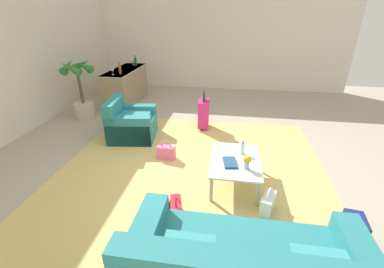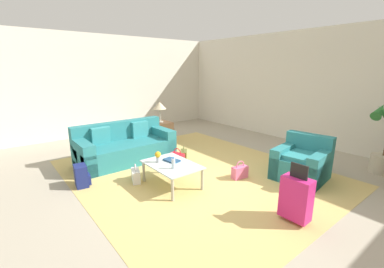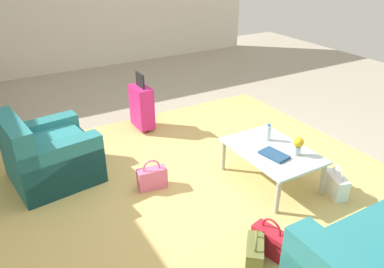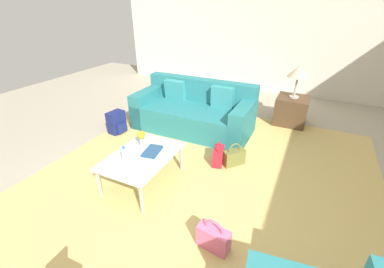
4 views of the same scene
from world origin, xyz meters
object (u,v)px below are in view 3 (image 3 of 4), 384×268
handbag_red (270,240)px  handbag_olive (254,254)px  water_bottle (268,133)px  flower_vase (298,145)px  handbag_pink (152,178)px  coffee_table_book (274,155)px  handbag_white (336,185)px  suitcase_magenta (142,106)px  coffee_table (272,153)px  armchair (47,158)px

handbag_red → handbag_olive: size_ratio=1.00×
water_bottle → flower_vase: (-0.42, -0.05, 0.03)m
handbag_red → handbag_pink: 1.49m
coffee_table_book → handbag_white: bearing=-138.6°
handbag_white → suitcase_magenta: bearing=24.2°
coffee_table → suitcase_magenta: (2.00, 0.70, -0.01)m
water_bottle → handbag_white: bearing=-155.2°
flower_vase → handbag_olive: size_ratio=0.57×
coffee_table → water_bottle: size_ratio=5.14×
handbag_white → armchair: bearing=54.8°
handbag_red → handbag_pink: bearing=18.8°
water_bottle → handbag_pink: 1.41m
coffee_table → armchair: bearing=59.2°
coffee_table_book → suitcase_magenta: 2.21m
coffee_table → handbag_white: bearing=-141.0°
handbag_olive → handbag_pink: bearing=10.1°
coffee_table → coffee_table_book: 0.16m
armchair → handbag_white: (-1.84, -2.61, -0.16)m
suitcase_magenta → handbag_red: 2.86m
handbag_pink → armchair: bearing=52.5°
coffee_table → water_bottle: bearing=-26.6°
handbag_olive → handbag_pink: size_ratio=1.00×
coffee_table_book → suitcase_magenta: bearing=7.0°
handbag_red → handbag_olive: 0.23m
suitcase_magenta → handbag_white: (-2.55, -1.15, -0.23)m
coffee_table → suitcase_magenta: suitcase_magenta is taller
coffee_table_book → suitcase_magenta: size_ratio=0.35×
suitcase_magenta → handbag_red: suitcase_magenta is taller
armchair → flower_vase: bearing=-123.1°
armchair → handbag_pink: (-0.73, -0.96, -0.16)m
armchair → suitcase_magenta: 1.63m
suitcase_magenta → handbag_olive: suitcase_magenta is taller
coffee_table → handbag_olive: coffee_table is taller
handbag_red → handbag_white: same height
water_bottle → handbag_red: bearing=141.7°
flower_vase → suitcase_magenta: size_ratio=0.24×
handbag_pink → handbag_white: bearing=-123.8°
coffee_table_book → flower_vase: size_ratio=1.45×
flower_vase → suitcase_magenta: suitcase_magenta is taller
flower_vase → coffee_table: bearing=34.3°
coffee_table → water_bottle: water_bottle is taller
suitcase_magenta → handbag_olive: bearing=175.1°
armchair → handbag_red: (-2.14, -1.44, -0.16)m
coffee_table_book → suitcase_magenta: suitcase_magenta is taller
armchair → handbag_olive: armchair is taller
armchair → coffee_table: size_ratio=0.95×
coffee_table_book → handbag_olive: (-0.79, 0.87, -0.31)m
coffee_table → handbag_red: 1.15m
water_bottle → handbag_pink: size_ratio=0.57×
water_bottle → handbag_white: (-0.75, -0.35, -0.39)m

